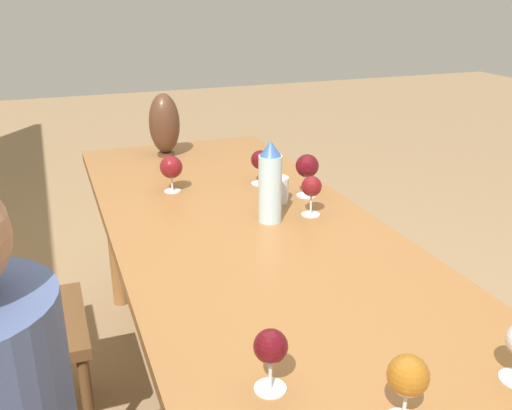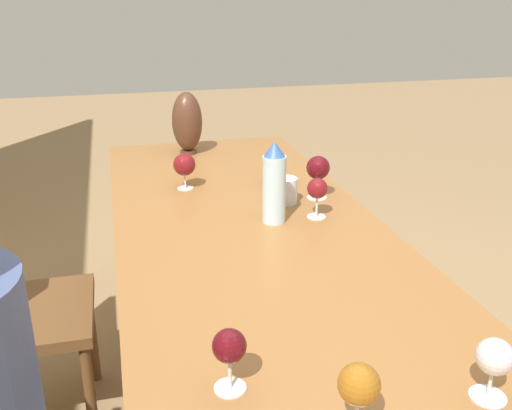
{
  "view_description": "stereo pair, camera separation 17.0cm",
  "coord_description": "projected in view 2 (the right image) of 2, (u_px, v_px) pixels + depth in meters",
  "views": [
    {
      "loc": [
        -1.5,
        0.56,
        1.47
      ],
      "look_at": [
        -0.02,
        0.0,
        0.86
      ],
      "focal_mm": 40.0,
      "sensor_mm": 36.0,
      "label": 1
    },
    {
      "loc": [
        -1.55,
        0.39,
        1.47
      ],
      "look_at": [
        -0.02,
        0.0,
        0.86
      ],
      "focal_mm": 40.0,
      "sensor_mm": 36.0,
      "label": 2
    }
  ],
  "objects": [
    {
      "name": "water_tumbler",
      "position": [
        286.0,
        191.0,
        1.98
      ],
      "size": [
        0.08,
        0.08,
        0.09
      ],
      "color": "silver",
      "rests_on": "dining_table"
    },
    {
      "name": "wine_glass_0",
      "position": [
        494.0,
        358.0,
        1.02
      ],
      "size": [
        0.07,
        0.07,
        0.12
      ],
      "color": "silver",
      "rests_on": "dining_table"
    },
    {
      "name": "vase",
      "position": [
        187.0,
        122.0,
        2.53
      ],
      "size": [
        0.13,
        0.13,
        0.28
      ],
      "color": "#4C2D1E",
      "rests_on": "dining_table"
    },
    {
      "name": "wine_glass_1",
      "position": [
        317.0,
        190.0,
        1.84
      ],
      "size": [
        0.07,
        0.07,
        0.13
      ],
      "color": "silver",
      "rests_on": "dining_table"
    },
    {
      "name": "wine_glass_6",
      "position": [
        318.0,
        169.0,
        2.01
      ],
      "size": [
        0.08,
        0.08,
        0.16
      ],
      "color": "silver",
      "rests_on": "dining_table"
    },
    {
      "name": "wine_glass_4",
      "position": [
        184.0,
        165.0,
        2.11
      ],
      "size": [
        0.08,
        0.08,
        0.14
      ],
      "color": "silver",
      "rests_on": "dining_table"
    },
    {
      "name": "wine_glass_5",
      "position": [
        359.0,
        386.0,
        0.94
      ],
      "size": [
        0.07,
        0.07,
        0.14
      ],
      "color": "silver",
      "rests_on": "dining_table"
    },
    {
      "name": "wine_glass_2",
      "position": [
        229.0,
        348.0,
        1.05
      ],
      "size": [
        0.07,
        0.07,
        0.13
      ],
      "color": "silver",
      "rests_on": "dining_table"
    },
    {
      "name": "wine_glass_3",
      "position": [
        274.0,
        161.0,
        2.16
      ],
      "size": [
        0.07,
        0.07,
        0.13
      ],
      "color": "silver",
      "rests_on": "dining_table"
    },
    {
      "name": "dining_table",
      "position": [
        255.0,
        256.0,
        1.78
      ],
      "size": [
        2.28,
        0.84,
        0.76
      ],
      "color": "#936033",
      "rests_on": "ground_plane"
    },
    {
      "name": "water_bottle",
      "position": [
        274.0,
        184.0,
        1.79
      ],
      "size": [
        0.07,
        0.07,
        0.27
      ],
      "color": "silver",
      "rests_on": "dining_table"
    }
  ]
}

